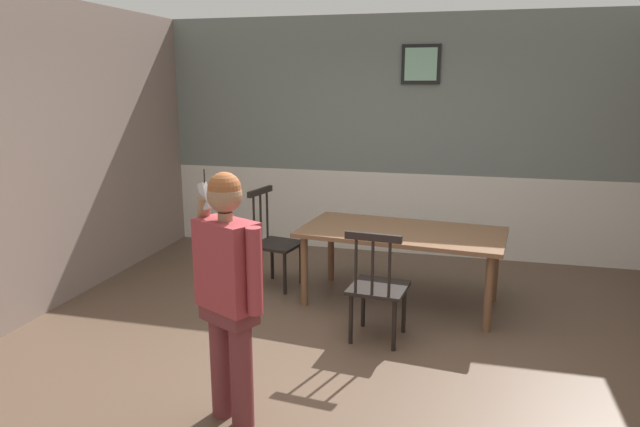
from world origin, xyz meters
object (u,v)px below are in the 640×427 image
dining_table (402,238)px  chair_by_doorway (274,241)px  chair_near_window (377,287)px  person_figure (229,286)px

dining_table → chair_by_doorway: size_ratio=1.93×
chair_near_window → person_figure: size_ratio=0.60×
chair_near_window → person_figure: 1.60m
dining_table → chair_by_doorway: 1.35m
dining_table → person_figure: 2.39m
dining_table → chair_near_window: 0.89m
chair_by_doorway → dining_table: bearing=94.7°
dining_table → chair_by_doorway: bearing=173.6°
dining_table → person_figure: bearing=-109.5°
chair_by_doorway → chair_near_window: bearing=61.7°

